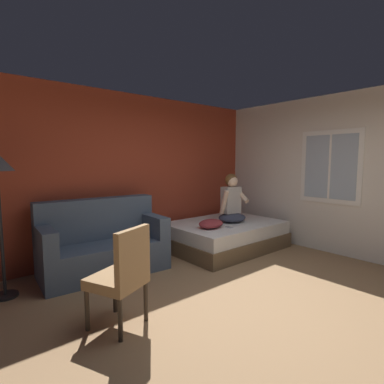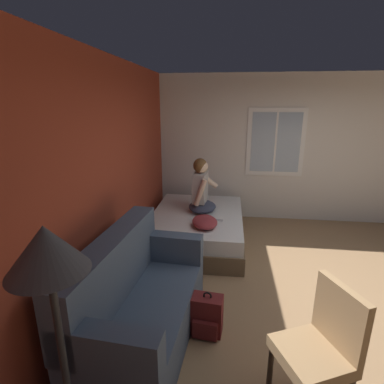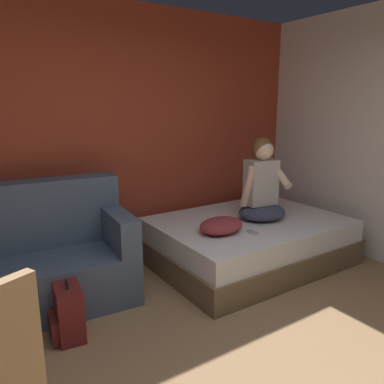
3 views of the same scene
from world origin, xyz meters
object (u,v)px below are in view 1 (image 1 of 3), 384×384
couch (103,245)px  cell_phone (229,227)px  side_chair (122,274)px  person_seated (232,202)px  bed (225,235)px  backpack (134,268)px  throw_pillow (211,224)px

couch → cell_phone: size_ratio=12.20×
couch → cell_phone: 2.04m
couch → side_chair: bearing=-106.9°
couch → person_seated: bearing=-9.2°
person_seated → cell_phone: size_ratio=6.08×
bed → person_seated: person_seated is taller
couch → person_seated: (2.30, -0.37, 0.44)m
side_chair → cell_phone: size_ratio=6.81×
person_seated → backpack: size_ratio=1.91×
bed → throw_pillow: size_ratio=4.20×
bed → person_seated: size_ratio=2.30×
person_seated → throw_pillow: size_ratio=1.82×
backpack → throw_pillow: (1.53, 0.16, 0.36)m
side_chair → throw_pillow: 2.37m
throw_pillow → backpack: bearing=-174.2°
side_chair → person_seated: 2.99m
throw_pillow → couch: bearing=163.8°
bed → couch: bearing=171.7°
couch → backpack: 0.69m
bed → backpack: bearing=-171.0°
bed → throw_pillow: throw_pillow is taller
side_chair → couch: bearing=73.1°
couch → person_seated: size_ratio=2.01×
couch → backpack: size_ratio=3.84×
bed → throw_pillow: 0.62m
side_chair → bed: bearing=24.2°
bed → backpack: (-2.04, -0.32, -0.04)m
side_chair → throw_pillow: size_ratio=2.04×
bed → cell_phone: (-0.26, -0.35, 0.25)m
person_seated → bed: bearing=154.9°
bed → couch: couch is taller
backpack → throw_pillow: throw_pillow is taller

